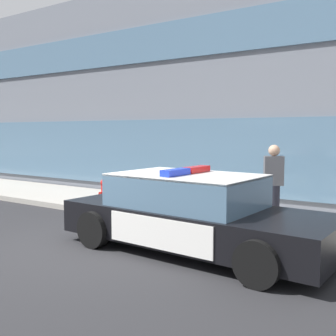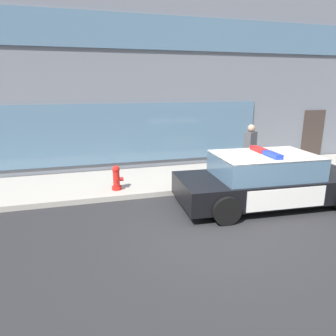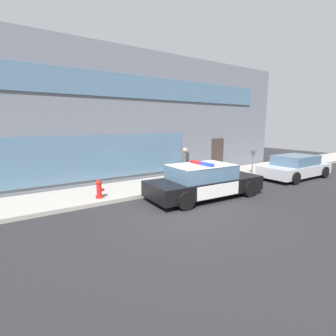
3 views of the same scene
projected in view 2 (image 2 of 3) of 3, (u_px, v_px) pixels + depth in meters
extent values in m
plane|color=#262628|center=(215.00, 231.00, 6.70)|extent=(48.00, 48.00, 0.00)
cube|color=#A39E93|center=(168.00, 179.00, 10.19)|extent=(48.00, 2.75, 0.15)
cube|color=slate|center=(125.00, 80.00, 14.29)|extent=(24.57, 8.13, 6.70)
cube|color=slate|center=(56.00, 136.00, 10.21)|extent=(14.74, 0.08, 2.10)
cube|color=#382D28|center=(312.00, 135.00, 13.02)|extent=(1.00, 0.08, 2.10)
cube|color=slate|center=(141.00, 32.00, 10.10)|extent=(20.64, 0.08, 1.10)
cube|color=black|center=(269.00, 186.00, 8.15)|extent=(5.01, 2.16, 0.60)
cube|color=silver|center=(321.00, 176.00, 8.44)|extent=(1.77, 1.94, 0.05)
cube|color=silver|center=(208.00, 185.00, 7.74)|extent=(1.47, 1.93, 0.05)
cube|color=silver|center=(249.00, 176.00, 9.03)|extent=(2.06, 0.14, 0.51)
cube|color=silver|center=(287.00, 199.00, 7.23)|extent=(2.06, 0.14, 0.51)
cube|color=yellow|center=(249.00, 176.00, 9.05)|extent=(0.22, 0.02, 0.26)
cube|color=slate|center=(264.00, 166.00, 7.96)|extent=(2.64, 1.84, 0.60)
cube|color=silver|center=(265.00, 155.00, 7.88)|extent=(2.64, 1.84, 0.04)
cube|color=red|center=(259.00, 149.00, 8.18)|extent=(0.23, 0.65, 0.11)
cube|color=blue|center=(273.00, 155.00, 7.54)|extent=(0.23, 0.65, 0.11)
cylinder|color=black|center=(300.00, 178.00, 9.43)|extent=(0.69, 0.26, 0.68)
cylinder|color=black|center=(200.00, 185.00, 8.74)|extent=(0.69, 0.26, 0.68)
cylinder|color=black|center=(226.00, 210.00, 6.96)|extent=(0.69, 0.26, 0.68)
cylinder|color=red|center=(117.00, 188.00, 8.92)|extent=(0.28, 0.28, 0.10)
cylinder|color=red|center=(116.00, 179.00, 8.85)|extent=(0.19, 0.19, 0.45)
sphere|color=red|center=(116.00, 169.00, 8.77)|extent=(0.22, 0.22, 0.22)
cylinder|color=#B21E19|center=(116.00, 167.00, 8.75)|extent=(0.06, 0.06, 0.05)
cylinder|color=#B21E19|center=(117.00, 180.00, 8.71)|extent=(0.09, 0.10, 0.09)
cylinder|color=#B21E19|center=(116.00, 177.00, 8.98)|extent=(0.09, 0.10, 0.09)
cylinder|color=#B21E19|center=(122.00, 179.00, 8.89)|extent=(0.10, 0.12, 0.12)
cylinder|color=#23232D|center=(249.00, 162.00, 10.34)|extent=(0.28, 0.28, 0.85)
cube|color=#4C4C51|center=(250.00, 141.00, 10.15)|extent=(0.47, 0.42, 0.62)
sphere|color=tan|center=(251.00, 128.00, 10.03)|extent=(0.24, 0.24, 0.24)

